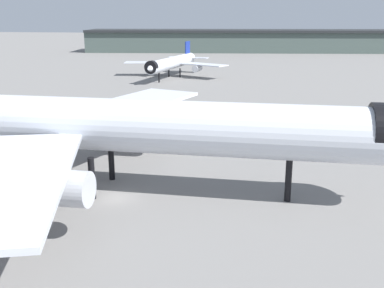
# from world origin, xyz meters

# --- Properties ---
(ground) EXTENTS (900.00, 900.00, 0.00)m
(ground) POSITION_xyz_m (0.00, 0.00, 0.00)
(ground) COLOR slate
(airliner_near_gate) EXTENTS (63.26, 57.92, 16.90)m
(airliner_near_gate) POSITION_xyz_m (-0.04, 2.58, 7.44)
(airliner_near_gate) COLOR silver
(airliner_near_gate) RESTS_ON ground
(airliner_far_taxiway) EXTENTS (34.48, 38.22, 10.56)m
(airliner_far_taxiway) POSITION_xyz_m (-13.56, 97.86, 4.65)
(airliner_far_taxiway) COLOR silver
(airliner_far_taxiway) RESTS_ON ground
(terminal_building) EXTENTS (201.63, 49.33, 18.81)m
(terminal_building) POSITION_xyz_m (21.63, 209.55, 5.89)
(terminal_building) COLOR #475651
(terminal_building) RESTS_ON ground
(traffic_cone_near_nose) EXTENTS (0.61, 0.61, 0.77)m
(traffic_cone_near_nose) POSITION_xyz_m (-24.90, 28.28, 0.38)
(traffic_cone_near_nose) COLOR #F2600C
(traffic_cone_near_nose) RESTS_ON ground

